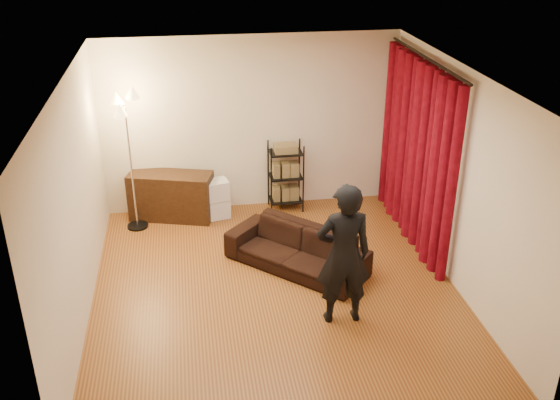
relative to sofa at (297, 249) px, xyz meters
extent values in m
plane|color=brown|center=(-0.35, -0.50, -0.27)|extent=(5.00, 5.00, 0.00)
plane|color=white|center=(-0.35, -0.50, 2.43)|extent=(5.00, 5.00, 0.00)
plane|color=beige|center=(-0.35, 2.00, 1.08)|extent=(5.00, 0.00, 5.00)
plane|color=beige|center=(-0.35, -3.00, 1.08)|extent=(5.00, 0.00, 5.00)
plane|color=beige|center=(-2.60, -0.50, 1.08)|extent=(0.00, 5.00, 5.00)
plane|color=beige|center=(1.90, -0.50, 1.08)|extent=(0.00, 5.00, 5.00)
cylinder|color=black|center=(1.80, 0.63, 2.31)|extent=(0.04, 2.65, 0.04)
imported|color=black|center=(0.00, 0.00, 0.00)|extent=(1.87, 1.83, 0.55)
imported|color=black|center=(0.31, -1.20, 0.58)|extent=(0.63, 0.41, 1.71)
cube|color=#321D0E|center=(-1.62, 1.73, 0.09)|extent=(1.32, 0.80, 0.73)
camera|label=1|loc=(-1.32, -6.99, 4.11)|focal=40.00mm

